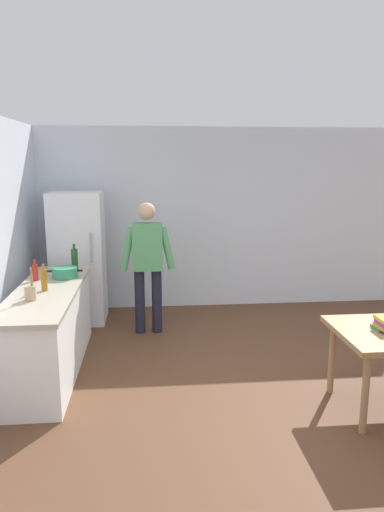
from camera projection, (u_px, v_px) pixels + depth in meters
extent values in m
plane|color=brown|center=(250.00, 398.00, 4.41)|extent=(14.00, 14.00, 0.00)
cube|color=silver|center=(210.00, 219.00, 7.07)|extent=(6.40, 0.12, 2.70)
cube|color=white|center=(49.00, 332.00, 4.92)|extent=(0.60, 2.12, 0.86)
cube|color=#B2A893|center=(46.00, 291.00, 4.83)|extent=(0.64, 2.20, 0.04)
cube|color=white|center=(78.00, 258.00, 6.40)|extent=(0.70, 0.64, 1.80)
cylinder|color=#B2B2B7|center=(91.00, 248.00, 6.05)|extent=(0.02, 0.02, 0.40)
cylinder|color=#1E1E2D|center=(140.00, 301.00, 6.04)|extent=(0.13, 0.13, 0.84)
cylinder|color=#1E1E2D|center=(157.00, 301.00, 6.06)|extent=(0.13, 0.13, 0.84)
cube|color=#519960|center=(147.00, 247.00, 5.90)|extent=(0.38, 0.22, 0.60)
sphere|color=tan|center=(147.00, 211.00, 5.81)|extent=(0.22, 0.22, 0.22)
cylinder|color=#519960|center=(127.00, 249.00, 5.84)|extent=(0.20, 0.09, 0.55)
cylinder|color=#519960|center=(167.00, 249.00, 5.89)|extent=(0.20, 0.09, 0.55)
cylinder|color=#9E754C|center=(365.00, 394.00, 3.78)|extent=(0.06, 0.06, 0.70)
cylinder|color=#9E754C|center=(332.00, 358.00, 4.46)|extent=(0.06, 0.06, 0.70)
cylinder|color=#2D845B|center=(65.00, 273.00, 5.30)|extent=(0.28, 0.28, 0.12)
cube|color=black|center=(49.00, 271.00, 5.28)|extent=(0.06, 0.03, 0.02)
cube|color=black|center=(80.00, 271.00, 5.31)|extent=(0.06, 0.03, 0.02)
cylinder|color=tan|center=(30.00, 293.00, 4.44)|extent=(0.11, 0.11, 0.14)
cylinder|color=olive|center=(32.00, 279.00, 4.42)|extent=(0.02, 0.05, 0.22)
cylinder|color=olive|center=(31.00, 279.00, 4.40)|extent=(0.02, 0.04, 0.22)
cylinder|color=#1E5123|center=(75.00, 260.00, 5.56)|extent=(0.08, 0.08, 0.28)
cylinder|color=#1E5123|center=(74.00, 246.00, 5.53)|extent=(0.03, 0.03, 0.06)
cylinder|color=#B22319|center=(35.00, 273.00, 5.16)|extent=(0.06, 0.06, 0.18)
cylinder|color=#B22319|center=(35.00, 262.00, 5.14)|extent=(0.02, 0.02, 0.06)
cylinder|color=#996619|center=(44.00, 280.00, 4.75)|extent=(0.06, 0.06, 0.22)
cylinder|color=#996619|center=(43.00, 267.00, 4.72)|extent=(0.03, 0.03, 0.06)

